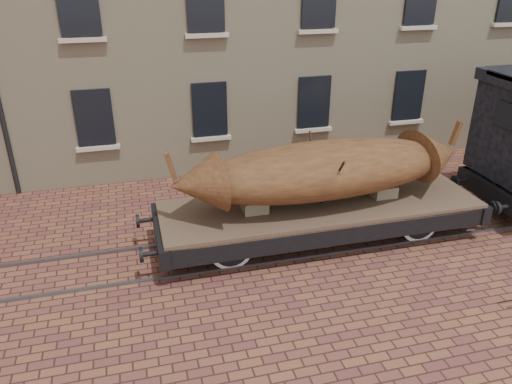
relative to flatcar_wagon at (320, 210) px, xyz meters
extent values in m
plane|color=brown|center=(0.65, 0.00, -0.84)|extent=(90.00, 90.00, 0.00)
cube|color=black|center=(-5.35, 4.96, 1.36)|extent=(1.10, 0.12, 1.70)
cube|color=#C0B4A1|center=(-5.35, 4.90, 0.41)|extent=(1.30, 0.18, 0.12)
cube|color=black|center=(-1.85, 4.96, 1.36)|extent=(1.10, 0.12, 1.70)
cube|color=#C0B4A1|center=(-1.85, 4.90, 0.41)|extent=(1.30, 0.18, 0.12)
cube|color=black|center=(1.65, 4.96, 1.36)|extent=(1.10, 0.12, 1.70)
cube|color=#C0B4A1|center=(1.65, 4.90, 0.41)|extent=(1.30, 0.18, 0.12)
cube|color=black|center=(5.15, 4.96, 1.36)|extent=(1.10, 0.12, 1.70)
cube|color=#C0B4A1|center=(5.15, 4.90, 0.41)|extent=(1.30, 0.18, 0.12)
cube|color=black|center=(8.65, 4.96, 1.36)|extent=(1.10, 0.12, 1.70)
cube|color=#C0B4A1|center=(8.65, 4.90, 0.41)|extent=(1.30, 0.18, 0.12)
cube|color=black|center=(-5.35, 4.96, 4.56)|extent=(1.10, 0.12, 1.70)
cube|color=#C0B4A1|center=(-5.35, 4.90, 3.61)|extent=(1.30, 0.18, 0.12)
cube|color=black|center=(-1.85, 4.96, 4.56)|extent=(1.10, 0.12, 1.70)
cube|color=#C0B4A1|center=(-1.85, 4.90, 3.61)|extent=(1.30, 0.18, 0.12)
cube|color=#C0B4A1|center=(1.65, 4.90, 3.61)|extent=(1.30, 0.18, 0.12)
cube|color=#C0B4A1|center=(5.15, 4.90, 3.61)|extent=(1.30, 0.18, 0.12)
cube|color=#C0B4A1|center=(8.65, 4.90, 3.61)|extent=(1.30, 0.18, 0.12)
cube|color=#59595E|center=(0.65, -0.72, -0.81)|extent=(30.00, 0.08, 0.06)
cube|color=#59595E|center=(0.65, 0.72, -0.81)|extent=(30.00, 0.08, 0.06)
cube|color=brown|center=(0.00, 0.00, 0.15)|extent=(7.88, 2.31, 0.13)
cube|color=black|center=(0.00, -1.07, -0.10)|extent=(7.88, 0.17, 0.47)
cube|color=black|center=(0.00, 1.07, -0.10)|extent=(7.88, 0.17, 0.47)
cube|color=black|center=(-3.94, 0.00, -0.10)|extent=(0.23, 2.42, 0.47)
cylinder|color=black|center=(-4.23, -0.79, -0.10)|extent=(0.37, 0.11, 0.11)
cylinder|color=black|center=(-4.41, -0.79, -0.10)|extent=(0.08, 0.34, 0.34)
cylinder|color=black|center=(-4.23, 0.79, -0.10)|extent=(0.37, 0.11, 0.11)
cylinder|color=black|center=(-4.41, 0.79, -0.10)|extent=(0.08, 0.34, 0.34)
cube|color=black|center=(3.94, 0.00, -0.10)|extent=(0.23, 2.42, 0.47)
cylinder|color=black|center=(4.23, -0.79, -0.10)|extent=(0.37, 0.11, 0.11)
cylinder|color=black|center=(4.41, -0.79, -0.10)|extent=(0.08, 0.34, 0.34)
cylinder|color=black|center=(4.23, 0.79, -0.10)|extent=(0.37, 0.11, 0.11)
cylinder|color=black|center=(4.41, 0.79, -0.10)|extent=(0.08, 0.34, 0.34)
cylinder|color=black|center=(-2.42, 0.00, -0.33)|extent=(0.11, 2.00, 0.11)
cylinder|color=silver|center=(-2.42, -0.72, -0.33)|extent=(1.01, 0.07, 1.01)
cylinder|color=black|center=(-2.42, -0.72, -0.33)|extent=(0.83, 0.11, 0.83)
cube|color=black|center=(-2.42, -0.85, -0.08)|extent=(0.95, 0.08, 0.11)
cylinder|color=silver|center=(-2.42, 0.72, -0.33)|extent=(1.01, 0.07, 1.01)
cylinder|color=black|center=(-2.42, 0.72, -0.33)|extent=(0.83, 0.11, 0.83)
cube|color=black|center=(-2.42, 0.85, -0.08)|extent=(0.95, 0.08, 0.11)
cylinder|color=black|center=(2.42, 0.00, -0.33)|extent=(0.11, 2.00, 0.11)
cylinder|color=silver|center=(2.42, -0.72, -0.33)|extent=(1.01, 0.07, 1.01)
cylinder|color=black|center=(2.42, -0.72, -0.33)|extent=(0.83, 0.11, 0.83)
cube|color=black|center=(2.42, -0.85, -0.08)|extent=(0.95, 0.08, 0.11)
cylinder|color=silver|center=(2.42, 0.72, -0.33)|extent=(1.01, 0.07, 1.01)
cylinder|color=black|center=(2.42, 0.72, -0.33)|extent=(0.83, 0.11, 0.83)
cube|color=black|center=(2.42, 0.85, -0.08)|extent=(0.95, 0.08, 0.11)
cube|color=black|center=(0.00, 0.00, -0.26)|extent=(4.20, 0.06, 0.06)
cube|color=#847558|center=(-1.68, 0.00, 0.36)|extent=(0.58, 0.53, 0.29)
cube|color=#847558|center=(1.68, 0.00, 0.36)|extent=(0.58, 0.53, 0.29)
ellipsoid|color=brown|center=(0.04, 0.00, 1.09)|extent=(6.68, 2.37, 1.32)
cone|color=brown|center=(-3.08, -0.16, 1.15)|extent=(1.20, 1.31, 1.25)
cube|color=brown|center=(-3.59, -0.18, 1.64)|extent=(0.27, 0.15, 0.63)
cone|color=brown|center=(3.16, 0.16, 1.15)|extent=(1.20, 1.31, 1.25)
cube|color=brown|center=(3.67, 0.18, 1.64)|extent=(0.27, 0.15, 0.63)
cylinder|color=black|center=(0.04, -0.53, 0.97)|extent=(0.06, 1.13, 1.54)
cylinder|color=black|center=(0.04, 0.53, 0.97)|extent=(0.06, 1.13, 1.54)
cube|color=black|center=(4.94, 0.00, -0.08)|extent=(0.24, 2.59, 0.49)
cylinder|color=black|center=(4.45, -0.86, -0.08)|extent=(0.09, 0.35, 0.35)
cylinder|color=black|center=(4.45, 0.86, -0.08)|extent=(0.09, 0.35, 0.35)
cylinder|color=silver|center=(6.12, 0.72, -0.32)|extent=(1.04, 0.08, 1.04)
cylinder|color=black|center=(6.12, 0.72, -0.32)|extent=(0.85, 0.11, 0.85)
cube|color=black|center=(4.92, 0.00, 2.07)|extent=(0.09, 0.65, 0.65)
camera|label=1|loc=(-4.34, -10.24, 5.69)|focal=35.00mm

